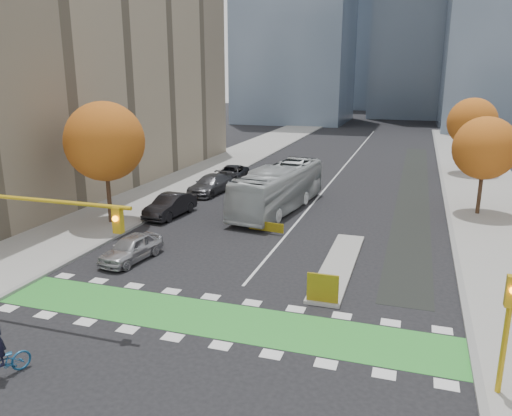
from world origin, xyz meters
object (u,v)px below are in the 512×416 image
Objects in this scene: tree_east_far at (472,122)px; tree_west at (105,142)px; traffic_signal_west at (14,223)px; parked_car_b at (170,206)px; parked_car_c at (210,185)px; tree_east_near at (485,148)px; traffic_signal_east at (508,318)px; hazard_board at (323,288)px; parked_car_d at (231,174)px; bus at (279,188)px; parked_car_a at (131,248)px.

tree_west is at bearing -133.30° from tree_east_far.
traffic_signal_west is 1.77× the size of parked_car_b.
tree_east_near is at bearing 5.54° from parked_car_c.
tree_west reaches higher than traffic_signal_west.
tree_east_near is 22.66m from traffic_signal_east.
parked_car_d is (-13.00, 23.11, -0.05)m from hazard_board.
parked_car_d is (-6.93, 8.33, -0.92)m from bus.
tree_east_near reaches higher than traffic_signal_east.
parked_car_b is at bearing 110.97° from parked_car_a.
tree_west reaches higher than tree_east_far.
tree_west is at bearing -157.38° from tree_east_near.
traffic_signal_west is (4.07, -12.51, -1.58)m from tree_west.
hazard_board is at bearing -104.12° from tree_east_far.
traffic_signal_west reaches higher than parked_car_c.
parked_car_c is (-1.07, 22.82, -3.25)m from traffic_signal_west.
parked_car_b reaches higher than parked_car_d.
traffic_signal_west is 28.03m from parked_car_d.
tree_east_near is 14.74m from bus.
parked_car_b reaches higher than parked_car_c.
parked_car_c reaches higher than parked_car_d.
parked_car_a is (0.99, 6.89, -3.32)m from traffic_signal_west.
traffic_signal_west is at bearing -99.22° from bus.
bus reaches higher than parked_car_d.
traffic_signal_east is at bearing -29.07° from tree_west.
tree_west is 13.25m from traffic_signal_west.
parked_car_c is (-6.93, 3.33, -0.89)m from bus.
parked_car_c is (-2.06, 15.92, 0.08)m from parked_car_a.
parked_car_b is (-6.93, -4.05, -0.88)m from bus.
hazard_board is 16.85m from parked_car_b.
traffic_signal_west is 1.58× the size of parked_car_c.
parked_car_a is (5.06, -5.62, -4.91)m from tree_west.
tree_east_near is at bearing 22.62° from tree_west.
tree_east_near is at bearing 86.19° from traffic_signal_east.
traffic_signal_east is 23.21m from bus.
hazard_board is at bearing -3.86° from parked_car_a.
traffic_signal_west is at bearing -90.76° from parked_car_a.
tree_east_far is at bearing 65.83° from parked_car_a.
hazard_board is 26.51m from parked_car_d.
tree_east_near is at bearing 65.80° from hazard_board.
bus reaches higher than parked_car_c.
tree_west is 11.77m from parked_car_c.
traffic_signal_west is 23.07m from parked_car_c.
tree_west is at bearing -130.13° from parked_car_b.
tree_west is 0.69× the size of bus.
bus reaches higher than parked_car_a.
traffic_signal_west is at bearing -158.45° from hazard_board.
hazard_board is 16.00m from bus.
parked_car_b is 0.89× the size of parked_car_d.
bus is (-6.07, 14.78, 0.87)m from hazard_board.
parked_car_d is (-1.07, 27.82, -3.28)m from traffic_signal_west.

